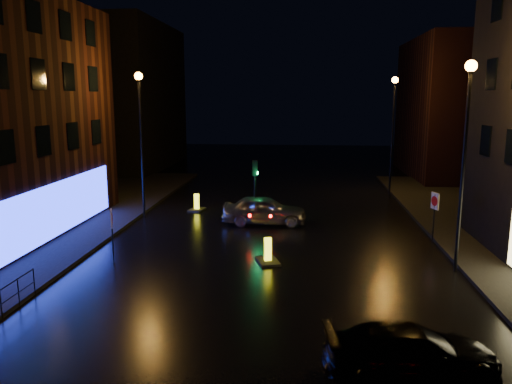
% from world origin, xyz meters
% --- Properties ---
extents(ground, '(120.00, 120.00, 0.00)m').
position_xyz_m(ground, '(0.00, 0.00, 0.00)').
color(ground, black).
rests_on(ground, ground).
extents(building_far_left, '(8.00, 16.00, 14.00)m').
position_xyz_m(building_far_left, '(-16.00, 35.00, 7.00)').
color(building_far_left, black).
rests_on(building_far_left, ground).
extents(building_far_right, '(8.00, 14.00, 12.00)m').
position_xyz_m(building_far_right, '(15.00, 32.00, 6.00)').
color(building_far_right, black).
rests_on(building_far_right, ground).
extents(street_lamp_lfar, '(0.44, 0.44, 8.37)m').
position_xyz_m(street_lamp_lfar, '(-7.80, 14.00, 5.56)').
color(street_lamp_lfar, black).
rests_on(street_lamp_lfar, ground).
extents(street_lamp_rnear, '(0.44, 0.44, 8.37)m').
position_xyz_m(street_lamp_rnear, '(7.80, 6.00, 5.56)').
color(street_lamp_rnear, black).
rests_on(street_lamp_rnear, ground).
extents(street_lamp_rfar, '(0.44, 0.44, 8.37)m').
position_xyz_m(street_lamp_rfar, '(7.80, 22.00, 5.56)').
color(street_lamp_rfar, black).
rests_on(street_lamp_rfar, ground).
extents(traffic_signal, '(1.40, 2.40, 3.45)m').
position_xyz_m(traffic_signal, '(-1.20, 14.00, 0.50)').
color(traffic_signal, black).
rests_on(traffic_signal, ground).
extents(silver_hatchback, '(4.70, 2.00, 1.59)m').
position_xyz_m(silver_hatchback, '(-0.57, 12.95, 0.79)').
color(silver_hatchback, '#A4A7AC').
rests_on(silver_hatchback, ground).
extents(dark_sedan, '(4.66, 2.39, 1.29)m').
position_xyz_m(dark_sedan, '(4.33, -2.11, 0.65)').
color(dark_sedan, black).
rests_on(dark_sedan, ground).
extents(bollard_near, '(1.20, 1.46, 1.10)m').
position_xyz_m(bollard_near, '(0.09, 6.32, 0.24)').
color(bollard_near, black).
rests_on(bollard_near, ground).
extents(bollard_far, '(1.03, 1.34, 1.06)m').
position_xyz_m(bollard_far, '(-5.04, 15.90, 0.23)').
color(bollard_far, black).
rests_on(bollard_far, ground).
extents(road_sign_left, '(0.25, 0.55, 2.33)m').
position_xyz_m(road_sign_left, '(-6.50, 5.71, 1.75)').
color(road_sign_left, black).
rests_on(road_sign_left, ground).
extents(road_sign_right, '(0.25, 0.58, 2.48)m').
position_xyz_m(road_sign_right, '(7.90, 10.10, 1.86)').
color(road_sign_right, black).
rests_on(road_sign_right, ground).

